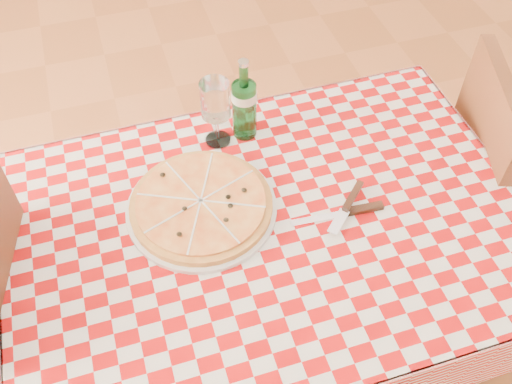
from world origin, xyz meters
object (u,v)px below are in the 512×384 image
pizza_plate (201,204)px  wine_glass (216,113)px  chair_near (497,182)px  water_bottle (244,99)px  dining_table (270,246)px

pizza_plate → wine_glass: bearing=65.7°
chair_near → wine_glass: (-0.84, 0.22, 0.32)m
pizza_plate → wine_glass: (0.10, 0.23, 0.08)m
water_bottle → wine_glass: water_bottle is taller
wine_glass → water_bottle: bearing=4.9°
dining_table → water_bottle: water_bottle is taller
chair_near → water_bottle: water_bottle is taller
chair_near → water_bottle: bearing=-178.4°
dining_table → wine_glass: 0.38m
dining_table → pizza_plate: size_ratio=3.16×
dining_table → wine_glass: size_ratio=5.92×
chair_near → pizza_plate: size_ratio=2.46×
chair_near → pizza_plate: bearing=-161.2°
wine_glass → pizza_plate: bearing=-114.3°
pizza_plate → water_bottle: size_ratio=1.52×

